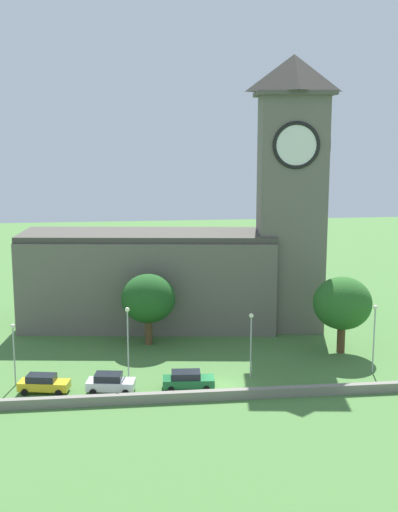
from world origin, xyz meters
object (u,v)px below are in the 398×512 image
at_px(streetlamp_east_mid, 374,328).
at_px(car_white, 110,383).
at_px(streetlamp_west_mid, 128,333).
at_px(tree_riverside_east, 148,299).
at_px(tree_churchyard, 342,303).
at_px(church, 200,248).
at_px(car_yellow, 43,383).
at_px(streetlamp_central, 251,334).
at_px(car_green, 188,380).
at_px(streetlamp_west_end, 14,344).

bearing_deg(streetlamp_east_mid, car_white, -175.30).
bearing_deg(streetlamp_west_mid, tree_riverside_east, 77.92).
bearing_deg(streetlamp_west_mid, tree_churchyard, 15.13).
height_order(church, tree_churchyard, church).
relative_size(car_yellow, streetlamp_west_mid, 0.66).
relative_size(streetlamp_west_mid, tree_churchyard, 0.89).
relative_size(tree_churchyard, tree_riverside_east, 1.04).
bearing_deg(streetlamp_central, car_green, -161.11).
relative_size(car_green, tree_riverside_east, 0.61).
height_order(car_yellow, tree_riverside_east, tree_riverside_east).
xyz_separation_m(church, tree_churchyard, (13.92, -11.98, -4.25)).
height_order(car_green, tree_churchyard, tree_churchyard).
bearing_deg(streetlamp_central, streetlamp_east_mid, -0.21).
distance_m(church, streetlamp_west_end, 27.11).
distance_m(car_white, tree_riverside_east, 15.03).
height_order(car_white, car_green, car_white).
distance_m(car_yellow, tree_riverside_east, 17.22).
bearing_deg(car_yellow, car_green, -2.95).
relative_size(church, streetlamp_central, 5.81).
bearing_deg(streetlamp_west_mid, streetlamp_central, -0.64).
height_order(car_yellow, streetlamp_east_mid, streetlamp_east_mid).
height_order(car_white, tree_churchyard, tree_churchyard).
bearing_deg(car_yellow, tree_churchyard, 14.28).
distance_m(streetlamp_west_mid, tree_churchyard, 23.81).
height_order(streetlamp_west_mid, tree_churchyard, tree_churchyard).
xyz_separation_m(streetlamp_west_end, streetlamp_east_mid, (34.82, -0.63, 0.52)).
xyz_separation_m(church, streetlamp_east_mid, (15.10, -18.37, -5.07)).
height_order(church, car_yellow, church).
relative_size(church, tree_churchyard, 4.51).
height_order(car_white, streetlamp_west_end, streetlamp_west_end).
xyz_separation_m(streetlamp_east_mid, tree_riverside_east, (-21.71, 11.64, 0.64)).
distance_m(car_green, streetlamp_central, 7.59).
height_order(church, tree_riverside_east, church).
xyz_separation_m(car_yellow, car_green, (13.30, -0.68, -0.00)).
xyz_separation_m(car_green, tree_riverside_east, (-3.01, 13.78, 4.41)).
distance_m(streetlamp_west_end, streetlamp_central, 22.50).
relative_size(streetlamp_central, streetlamp_east_mid, 0.94).
height_order(church, streetlamp_west_mid, church).
bearing_deg(streetlamp_central, church, 98.60).
distance_m(car_yellow, streetlamp_west_end, 4.79).
bearing_deg(tree_riverside_east, church, 45.52).
xyz_separation_m(car_yellow, streetlamp_west_mid, (7.83, 1.63, 4.05)).
relative_size(church, streetlamp_west_mid, 5.07).
distance_m(car_white, streetlamp_central, 14.15).
bearing_deg(church, car_white, -117.74).
distance_m(streetlamp_west_end, tree_riverside_east, 17.16).
distance_m(car_white, streetlamp_west_mid, 4.93).
relative_size(streetlamp_east_mid, tree_riverside_east, 0.86).
xyz_separation_m(streetlamp_west_end, tree_riverside_east, (13.11, 11.01, 1.15)).
distance_m(tree_churchyard, tree_riverside_east, 21.19).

